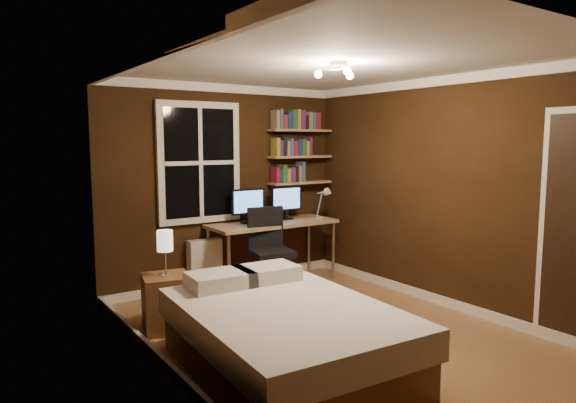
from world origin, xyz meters
TOP-DOWN VIEW (x-y plane):
  - floor at (0.00, 0.00)m, footprint 4.20×4.20m
  - wall_back at (0.00, 2.10)m, footprint 3.20×0.04m
  - wall_left at (-1.60, 0.00)m, footprint 0.04×4.20m
  - wall_right at (1.60, 0.00)m, footprint 0.04×4.20m
  - ceiling at (0.00, 0.00)m, footprint 3.20×4.20m
  - window at (-0.35, 2.06)m, footprint 1.06×0.06m
  - ceiling_fixture at (0.00, -0.10)m, footprint 0.44×0.44m
  - bookshelf_lower at (1.08, 1.98)m, footprint 0.92×0.22m
  - books_row_lower at (1.08, 1.98)m, footprint 0.48×0.16m
  - bookshelf_middle at (1.08, 1.98)m, footprint 0.92×0.22m
  - books_row_middle at (1.08, 1.98)m, footprint 0.60×0.16m
  - bookshelf_upper at (1.08, 1.98)m, footprint 0.92×0.22m
  - books_row_upper at (1.08, 1.98)m, footprint 0.66×0.16m
  - bed at (-0.79, -0.43)m, footprint 1.54×2.06m
  - nightstand at (-1.23, 0.96)m, footprint 0.51×0.51m
  - bedside_lamp at (-1.23, 0.96)m, footprint 0.15×0.15m
  - radiator at (-0.34, 1.99)m, footprint 0.41×0.14m
  - desk at (0.50, 1.77)m, footprint 1.67×0.63m
  - monitor_left at (0.19, 1.85)m, footprint 0.46×0.12m
  - monitor_right at (0.77, 1.85)m, footprint 0.46×0.12m
  - desk_lamp at (1.18, 1.59)m, footprint 0.14×0.32m
  - office_chair at (0.21, 1.37)m, footprint 0.57×0.57m

SIDE VIEW (x-z plane):
  - floor at x=0.00m, z-range 0.00..0.00m
  - nightstand at x=-1.23m, z-range 0.00..0.54m
  - bed at x=-0.79m, z-range -0.05..0.62m
  - radiator at x=-0.34m, z-range 0.00..0.62m
  - office_chair at x=0.21m, z-range -0.12..0.91m
  - desk at x=0.50m, z-range 0.34..1.13m
  - bedside_lamp at x=-1.23m, z-range 0.54..0.97m
  - monitor_left at x=0.19m, z-range 0.79..1.22m
  - monitor_right at x=0.77m, z-range 0.79..1.22m
  - desk_lamp at x=1.18m, z-range 0.79..1.23m
  - wall_back at x=0.00m, z-range 0.00..2.50m
  - wall_left at x=-1.60m, z-range 0.00..2.50m
  - wall_right at x=1.60m, z-range 0.00..2.50m
  - bookshelf_lower at x=1.08m, z-range 1.24..1.26m
  - books_row_lower at x=1.08m, z-range 1.26..1.49m
  - window at x=-0.35m, z-range 0.82..2.28m
  - bookshelf_middle at x=1.08m, z-range 1.59..1.61m
  - books_row_middle at x=1.08m, z-range 1.61..1.84m
  - bookshelf_upper at x=1.08m, z-range 1.94..1.96m
  - books_row_upper at x=1.08m, z-range 1.96..2.20m
  - ceiling_fixture at x=0.00m, z-range 2.31..2.49m
  - ceiling at x=0.00m, z-range 2.49..2.51m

